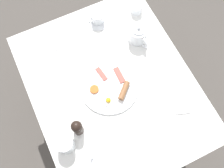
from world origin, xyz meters
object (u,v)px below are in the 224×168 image
at_px(teacup_with_saucer_right, 97,17).
at_px(water_glass_tall, 65,144).
at_px(creamer_jug, 137,9).
at_px(knife_by_plate, 55,51).
at_px(teacup_with_saucer_left, 102,164).
at_px(fork_by_plate, 173,140).
at_px(breakfast_plate, 110,87).
at_px(teapot_near, 138,34).
at_px(napkin_folded, 180,102).
at_px(spoon_for_tea, 52,96).
at_px(salt_grinder, 77,128).

distance_m(teacup_with_saucer_right, water_glass_tall, 0.71).
bearing_deg(creamer_jug, knife_by_plate, -176.07).
distance_m(teacup_with_saucer_left, teacup_with_saucer_right, 0.79).
xyz_separation_m(fork_by_plate, knife_by_plate, (-0.34, 0.70, 0.00)).
relative_size(teacup_with_saucer_right, fork_by_plate, 0.80).
xyz_separation_m(breakfast_plate, teacup_with_saucer_left, (-0.20, -0.33, 0.02)).
xyz_separation_m(teapot_near, fork_by_plate, (-0.10, -0.57, -0.05)).
relative_size(teacup_with_saucer_right, knife_by_plate, 0.77).
bearing_deg(napkin_folded, teapot_near, 93.68).
xyz_separation_m(teapot_near, spoon_for_tea, (-0.55, -0.11, -0.05)).
bearing_deg(teacup_with_saucer_left, teacup_with_saucer_right, 66.89).
relative_size(salt_grinder, napkin_folded, 0.84).
distance_m(teacup_with_saucer_right, spoon_for_tea, 0.51).
xyz_separation_m(breakfast_plate, salt_grinder, (-0.23, -0.13, 0.05)).
height_order(salt_grinder, napkin_folded, salt_grinder).
bearing_deg(teapot_near, creamer_jug, -30.10).
bearing_deg(knife_by_plate, spoon_for_tea, -114.54).
bearing_deg(teacup_with_saucer_right, breakfast_plate, -105.52).
xyz_separation_m(teacup_with_saucer_left, spoon_for_tea, (-0.09, 0.41, -0.03)).
height_order(breakfast_plate, teacup_with_saucer_left, teacup_with_saucer_left).
height_order(teacup_with_saucer_right, knife_by_plate, teacup_with_saucer_right).
height_order(breakfast_plate, fork_by_plate, breakfast_plate).
relative_size(fork_by_plate, spoon_for_tea, 1.22).
bearing_deg(knife_by_plate, salt_grinder, -96.48).
xyz_separation_m(creamer_jug, spoon_for_tea, (-0.63, -0.27, -0.02)).
bearing_deg(water_glass_tall, creamer_jug, 39.49).
bearing_deg(fork_by_plate, salt_grinder, 148.61).
height_order(breakfast_plate, napkin_folded, breakfast_plate).
height_order(knife_by_plate, spoon_for_tea, same).
relative_size(breakfast_plate, knife_by_plate, 1.66).
bearing_deg(teacup_with_saucer_right, water_glass_tall, -126.31).
xyz_separation_m(creamer_jug, salt_grinder, (-0.57, -0.49, 0.04)).
relative_size(breakfast_plate, salt_grinder, 2.52).
distance_m(creamer_jug, napkin_folded, 0.59).
bearing_deg(teacup_with_saucer_left, salt_grinder, 100.02).
xyz_separation_m(teacup_with_saucer_left, salt_grinder, (-0.03, 0.19, 0.03)).
distance_m(breakfast_plate, knife_by_plate, 0.37).
bearing_deg(teacup_with_saucer_left, water_glass_tall, 127.08).
xyz_separation_m(breakfast_plate, spoon_for_tea, (-0.29, 0.09, -0.01)).
xyz_separation_m(salt_grinder, spoon_for_tea, (-0.06, 0.22, -0.06)).
xyz_separation_m(water_glass_tall, creamer_jug, (0.65, 0.54, -0.02)).
distance_m(teacup_with_saucer_left, creamer_jug, 0.87).
bearing_deg(fork_by_plate, breakfast_plate, 112.87).
xyz_separation_m(teacup_with_saucer_right, knife_by_plate, (-0.29, -0.08, -0.03)).
height_order(water_glass_tall, spoon_for_tea, water_glass_tall).
xyz_separation_m(teacup_with_saucer_right, spoon_for_tea, (-0.40, -0.31, -0.03)).
distance_m(teacup_with_saucer_right, creamer_jug, 0.23).
xyz_separation_m(teacup_with_saucer_left, napkin_folded, (0.48, 0.10, -0.02)).
bearing_deg(teacup_with_saucer_left, knife_by_plate, 88.42).
xyz_separation_m(teacup_with_saucer_right, napkin_folded, (0.18, -0.62, -0.03)).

